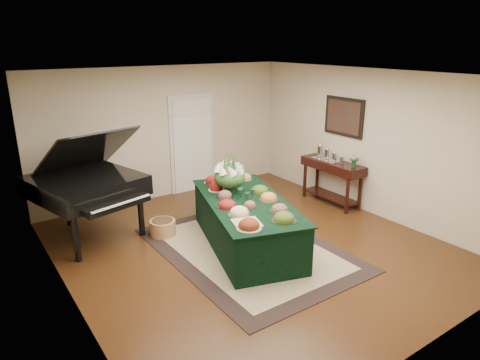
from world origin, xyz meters
TOP-DOWN VIEW (x-y plane):
  - ground at (0.00, 0.00)m, footprint 6.00×6.00m
  - area_rug at (-0.09, -0.05)m, footprint 2.44×3.42m
  - kitchen_doorway at (0.60, 2.97)m, footprint 1.05×0.07m
  - buffet_table at (-0.03, 0.08)m, footprint 1.88×2.77m
  - food_platters at (-0.07, 0.04)m, footprint 1.48×2.32m
  - cutting_board at (-0.54, -0.63)m, footprint 0.46×0.46m
  - green_goblets at (-0.04, 0.10)m, footprint 0.25×0.31m
  - floral_centerpiece at (-0.01, 0.59)m, footprint 0.53×0.53m
  - grand_piano at (-1.99, 1.86)m, footprint 1.88×2.09m
  - wicker_basket at (-0.98, 1.19)m, footprint 0.43×0.43m
  - mahogany_sideboard at (2.50, 0.65)m, footprint 0.45×1.38m
  - tea_service at (2.50, 0.77)m, footprint 0.34×0.74m
  - pink_bouquet at (2.50, 0.12)m, footprint 0.19×0.19m
  - wall_painting at (2.72, 0.65)m, footprint 0.05×0.95m

SIDE VIEW (x-z plane):
  - ground at x=0.00m, z-range 0.00..0.00m
  - area_rug at x=-0.09m, z-range 0.00..0.01m
  - wicker_basket at x=-0.98m, z-range 0.00..0.27m
  - buffet_table at x=-0.03m, z-range 0.00..0.78m
  - mahogany_sideboard at x=2.50m, z-range 0.24..1.12m
  - cutting_board at x=-0.54m, z-range 0.76..0.85m
  - food_platters at x=-0.07m, z-range 0.75..0.89m
  - green_goblets at x=-0.04m, z-range 0.77..0.95m
  - grand_piano at x=-1.99m, z-range 0.01..1.85m
  - tea_service at x=2.50m, z-range 0.85..1.14m
  - kitchen_doorway at x=0.60m, z-range -0.03..2.07m
  - pink_bouquet at x=2.50m, z-range 0.92..1.17m
  - floral_centerpiece at x=-0.01m, z-range 0.82..1.35m
  - wall_painting at x=2.72m, z-range 1.38..2.12m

